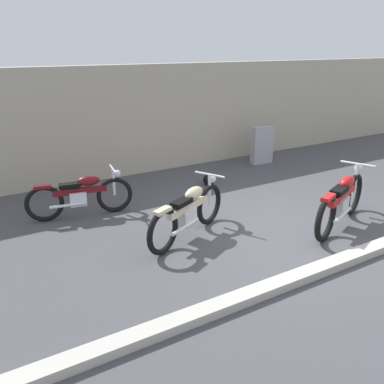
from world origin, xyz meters
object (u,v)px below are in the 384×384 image
at_px(motorcycle_red, 342,200).
at_px(motorcycle_maroon, 81,195).
at_px(stone_marker, 262,145).
at_px(motorcycle_cream, 189,212).
at_px(helmet, 209,179).

bearing_deg(motorcycle_red, motorcycle_maroon, 121.84).
relative_size(stone_marker, motorcycle_red, 0.47).
bearing_deg(motorcycle_cream, stone_marker, 10.29).
height_order(helmet, motorcycle_red, motorcycle_red).
xyz_separation_m(stone_marker, motorcycle_red, (-1.50, -3.90, -0.02)).
bearing_deg(motorcycle_maroon, stone_marker, 21.94).
distance_m(stone_marker, motorcycle_red, 4.17).
distance_m(stone_marker, motorcycle_cream, 4.95).
bearing_deg(motorcycle_red, helmet, 81.83).
bearing_deg(motorcycle_maroon, helmet, 15.62).
bearing_deg(stone_marker, motorcycle_maroon, -167.95).
bearing_deg(stone_marker, helmet, -159.90).
height_order(motorcycle_cream, motorcycle_red, motorcycle_red).
bearing_deg(motorcycle_maroon, motorcycle_cream, -45.10).
xyz_separation_m(stone_marker, motorcycle_cream, (-4.01, -2.90, -0.05)).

